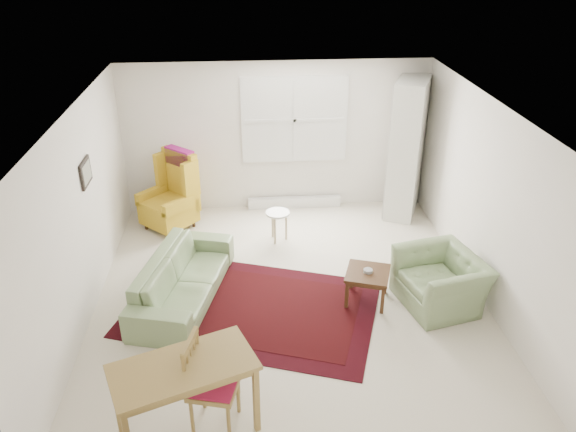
{
  "coord_description": "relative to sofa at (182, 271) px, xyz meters",
  "views": [
    {
      "loc": [
        -0.51,
        -6.04,
        4.33
      ],
      "look_at": [
        0.0,
        0.3,
        1.05
      ],
      "focal_mm": 35.0,
      "sensor_mm": 36.0,
      "label": 1
    }
  ],
  "objects": [
    {
      "name": "wingback_chair",
      "position": [
        -0.4,
        1.97,
        0.21
      ],
      "size": [
        1.06,
        1.06,
        1.26
      ],
      "primitive_type": null,
      "rotation": [
        0.0,
        0.0,
        -0.75
      ],
      "color": "gold",
      "rests_on": "ground"
    },
    {
      "name": "desk_chair",
      "position": [
        0.49,
        -2.14,
        0.09
      ],
      "size": [
        0.54,
        0.54,
        1.01
      ],
      "primitive_type": null,
      "rotation": [
        0.0,
        0.0,
        1.32
      ],
      "color": "olive",
      "rests_on": "ground"
    },
    {
      "name": "sofa",
      "position": [
        0.0,
        0.0,
        0.0
      ],
      "size": [
        1.3,
        2.2,
        0.83
      ],
      "primitive_type": "imported",
      "rotation": [
        0.0,
        0.0,
        1.32
      ],
      "color": "#748D5E",
      "rests_on": "ground"
    },
    {
      "name": "cabinet",
      "position": [
        3.47,
        2.24,
        0.72
      ],
      "size": [
        0.8,
        1.02,
        2.27
      ],
      "primitive_type": null,
      "rotation": [
        0.0,
        0.0,
        -0.41
      ],
      "color": "silver",
      "rests_on": "ground"
    },
    {
      "name": "desk",
      "position": [
        0.23,
        -2.22,
        -0.01
      ],
      "size": [
        1.44,
        1.07,
        0.82
      ],
      "primitive_type": null,
      "rotation": [
        0.0,
        0.0,
        0.37
      ],
      "color": "olive",
      "rests_on": "ground"
    },
    {
      "name": "stool",
      "position": [
        1.32,
        1.43,
        -0.17
      ],
      "size": [
        0.4,
        0.4,
        0.49
      ],
      "primitive_type": null,
      "rotation": [
        0.0,
        0.0,
        0.1
      ],
      "color": "white",
      "rests_on": "ground"
    },
    {
      "name": "armchair",
      "position": [
        3.27,
        -0.37,
        -0.01
      ],
      "size": [
        1.13,
        1.23,
        0.81
      ],
      "primitive_type": "imported",
      "rotation": [
        0.0,
        0.0,
        -1.33
      ],
      "color": "#748D5E",
      "rests_on": "ground"
    },
    {
      "name": "rug",
      "position": [
        0.88,
        -0.31,
        -0.4
      ],
      "size": [
        3.55,
        2.86,
        0.03
      ],
      "primitive_type": null,
      "rotation": [
        0.0,
        0.0,
        -0.33
      ],
      "color": "black",
      "rests_on": "ground"
    },
    {
      "name": "coffee_table",
      "position": [
        2.36,
        -0.25,
        -0.2
      ],
      "size": [
        0.68,
        0.68,
        0.44
      ],
      "primitive_type": null,
      "rotation": [
        0.0,
        0.0,
        -0.32
      ],
      "color": "#412714",
      "rests_on": "ground"
    },
    {
      "name": "room",
      "position": [
        1.39,
        0.1,
        0.84
      ],
      "size": [
        5.04,
        5.54,
        2.51
      ],
      "color": "beige",
      "rests_on": "ground"
    }
  ]
}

